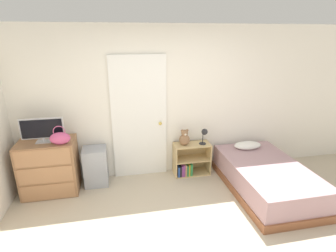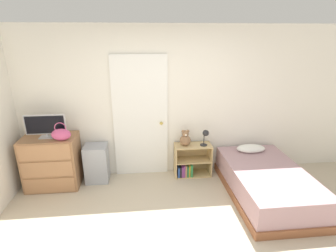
% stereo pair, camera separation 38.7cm
% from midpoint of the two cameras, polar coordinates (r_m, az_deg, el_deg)
% --- Properties ---
extents(ground_plane, '(16.00, 16.00, 0.00)m').
position_cam_midpoint_polar(ground_plane, '(3.38, 5.83, -25.66)').
color(ground_plane, '#C1B299').
extents(wall_back, '(10.00, 0.06, 2.55)m').
position_cam_midpoint_polar(wall_back, '(4.46, 1.36, 4.93)').
color(wall_back, white).
rests_on(wall_back, ground_plane).
extents(door_closed, '(0.92, 0.09, 2.09)m').
position_cam_midpoint_polar(door_closed, '(4.44, -3.53, 1.76)').
color(door_closed, white).
rests_on(door_closed, ground_plane).
extents(dresser, '(0.83, 0.54, 0.86)m').
position_cam_midpoint_polar(dresser, '(4.60, -21.68, -7.27)').
color(dresser, '#996B47').
rests_on(dresser, ground_plane).
extents(tv, '(0.61, 0.16, 0.37)m').
position_cam_midpoint_polar(tv, '(4.36, -22.89, 0.04)').
color(tv, '#B7B7BC').
rests_on(tv, dresser).
extents(handbag, '(0.29, 0.13, 0.29)m').
position_cam_midpoint_polar(handbag, '(4.18, -19.85, -1.76)').
color(handbag, '#C64C7F').
rests_on(handbag, dresser).
extents(storage_bin, '(0.38, 0.36, 0.64)m').
position_cam_midpoint_polar(storage_bin, '(4.59, -12.92, -7.93)').
color(storage_bin, '#999EA8').
rests_on(storage_bin, ground_plane).
extents(bookshelf, '(0.64, 0.31, 0.57)m').
position_cam_midpoint_polar(bookshelf, '(4.72, 7.14, -7.98)').
color(bookshelf, tan).
rests_on(bookshelf, ground_plane).
extents(teddy_bear, '(0.19, 0.19, 0.28)m').
position_cam_midpoint_polar(teddy_bear, '(4.51, 6.25, -2.82)').
color(teddy_bear, '#8C6647').
rests_on(teddy_bear, bookshelf).
extents(desk_lamp, '(0.14, 0.13, 0.28)m').
position_cam_midpoint_polar(desk_lamp, '(4.52, 10.59, -1.90)').
color(desk_lamp, '#262628').
rests_on(desk_lamp, bookshelf).
extents(bed, '(1.11, 1.85, 0.56)m').
position_cam_midpoint_polar(bed, '(4.46, 22.95, -11.22)').
color(bed, brown).
rests_on(bed, ground_plane).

